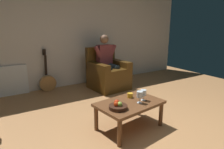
% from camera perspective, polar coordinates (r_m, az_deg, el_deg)
% --- Properties ---
extents(ground_plane, '(7.43, 7.43, 0.00)m').
position_cam_1_polar(ground_plane, '(2.81, 16.01, -18.62)').
color(ground_plane, '#AC7848').
extents(wall_back, '(6.53, 0.06, 2.53)m').
position_cam_1_polar(wall_back, '(5.01, -10.52, 11.38)').
color(wall_back, beige).
rests_on(wall_back, ground).
extents(armchair, '(0.86, 0.88, 0.98)m').
position_cam_1_polar(armchair, '(4.70, -1.23, 0.05)').
color(armchair, '#492F10').
rests_on(armchair, ground).
extents(person_seated, '(0.63, 0.56, 1.28)m').
position_cam_1_polar(person_seated, '(4.65, -1.45, 4.29)').
color(person_seated, brown).
rests_on(person_seated, ground).
extents(coffee_table, '(1.01, 0.73, 0.41)m').
position_cam_1_polar(coffee_table, '(2.90, 5.14, -9.13)').
color(coffee_table, brown).
rests_on(coffee_table, ground).
extents(guitar, '(0.37, 0.22, 0.98)m').
position_cam_1_polar(guitar, '(4.75, -18.27, -2.07)').
color(guitar, '#B27B44').
rests_on(guitar, ground).
extents(radiator, '(0.62, 0.06, 0.66)m').
position_cam_1_polar(radiator, '(4.75, -27.08, -1.57)').
color(radiator, white).
rests_on(radiator, ground).
extents(wine_glass_near, '(0.09, 0.09, 0.17)m').
position_cam_1_polar(wine_glass_near, '(2.83, 8.10, -5.95)').
color(wine_glass_near, silver).
rests_on(wine_glass_near, coffee_table).
extents(wine_glass_far, '(0.09, 0.09, 0.16)m').
position_cam_1_polar(wine_glass_far, '(2.93, 9.15, -5.42)').
color(wine_glass_far, silver).
rests_on(wine_glass_far, coffee_table).
extents(fruit_bowl, '(0.25, 0.25, 0.11)m').
position_cam_1_polar(fruit_bowl, '(2.64, 1.76, -9.25)').
color(fruit_bowl, '#341C11').
rests_on(fruit_bowl, coffee_table).
extents(candle_jar, '(0.09, 0.09, 0.07)m').
position_cam_1_polar(candle_jar, '(3.04, 5.29, -6.08)').
color(candle_jar, gold).
rests_on(candle_jar, coffee_table).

